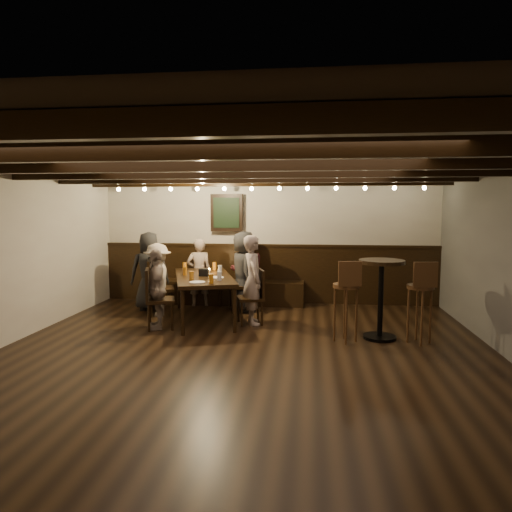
# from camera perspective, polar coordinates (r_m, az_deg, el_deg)

# --- Properties ---
(room) EXTENTS (7.00, 7.00, 7.00)m
(room) POSITION_cam_1_polar(r_m,az_deg,el_deg) (7.66, -1.45, 0.24)
(room) COLOR black
(room) RESTS_ON ground
(dining_table) EXTENTS (1.44, 2.13, 0.73)m
(dining_table) POSITION_cam_1_polar(r_m,az_deg,el_deg) (7.60, -6.57, -2.89)
(dining_table) COLOR black
(dining_table) RESTS_ON floor
(chair_left_near) EXTENTS (0.55, 0.55, 0.95)m
(chair_left_near) POSITION_cam_1_polar(r_m,az_deg,el_deg) (8.08, -11.91, -5.18)
(chair_left_near) COLOR black
(chair_left_near) RESTS_ON floor
(chair_left_far) EXTENTS (0.53, 0.53, 0.93)m
(chair_left_far) POSITION_cam_1_polar(r_m,az_deg,el_deg) (7.21, -11.99, -6.65)
(chair_left_far) COLOR black
(chair_left_far) RESTS_ON floor
(chair_right_near) EXTENTS (0.56, 0.56, 0.97)m
(chair_right_near) POSITION_cam_1_polar(r_m,az_deg,el_deg) (8.19, -1.75, -4.88)
(chair_right_near) COLOR black
(chair_right_near) RESTS_ON floor
(chair_right_far) EXTENTS (0.50, 0.50, 0.87)m
(chair_right_far) POSITION_cam_1_polar(r_m,az_deg,el_deg) (7.33, -0.60, -6.43)
(chair_right_far) COLOR black
(chair_right_far) RESTS_ON floor
(person_bench_left) EXTENTS (0.80, 0.64, 1.42)m
(person_bench_left) POSITION_cam_1_polar(r_m,az_deg,el_deg) (8.46, -13.16, -1.83)
(person_bench_left) COLOR black
(person_bench_left) RESTS_ON floor
(person_bench_centre) EXTENTS (0.54, 0.43, 1.28)m
(person_bench_centre) POSITION_cam_1_polar(r_m,az_deg,el_deg) (8.64, -7.13, -2.04)
(person_bench_centre) COLOR gray
(person_bench_centre) RESTS_ON floor
(person_bench_right) EXTENTS (0.78, 0.68, 1.34)m
(person_bench_right) POSITION_cam_1_polar(r_m,az_deg,el_deg) (8.59, -1.06, -1.82)
(person_bench_right) COLOR #4D1A1F
(person_bench_right) RESTS_ON floor
(person_left_near) EXTENTS (0.69, 0.91, 1.25)m
(person_left_near) POSITION_cam_1_polar(r_m,az_deg,el_deg) (8.03, -12.18, -2.86)
(person_left_near) COLOR #A29789
(person_left_near) RESTS_ON floor
(person_left_far) EXTENTS (0.51, 0.78, 1.23)m
(person_left_far) POSITION_cam_1_polar(r_m,az_deg,el_deg) (7.14, -12.30, -4.05)
(person_left_far) COLOR gray
(person_left_far) RESTS_ON floor
(person_right_near) EXTENTS (0.65, 0.81, 1.43)m
(person_right_near) POSITION_cam_1_polar(r_m,az_deg,el_deg) (8.12, -1.55, -1.96)
(person_right_near) COLOR black
(person_right_near) RESTS_ON floor
(person_right_far) EXTENTS (0.48, 0.60, 1.42)m
(person_right_far) POSITION_cam_1_polar(r_m,az_deg,el_deg) (7.25, -0.36, -2.99)
(person_right_far) COLOR gray
(person_right_far) RESTS_ON floor
(pint_a) EXTENTS (0.07, 0.07, 0.14)m
(pint_a) POSITION_cam_1_polar(r_m,az_deg,el_deg) (8.25, -8.91, -1.29)
(pint_a) COLOR #BF7219
(pint_a) RESTS_ON dining_table
(pint_b) EXTENTS (0.07, 0.07, 0.14)m
(pint_b) POSITION_cam_1_polar(r_m,az_deg,el_deg) (8.24, -5.21, -1.25)
(pint_b) COLOR #BF7219
(pint_b) RESTS_ON dining_table
(pint_c) EXTENTS (0.07, 0.07, 0.14)m
(pint_c) POSITION_cam_1_polar(r_m,az_deg,el_deg) (7.66, -8.88, -1.87)
(pint_c) COLOR #BF7219
(pint_c) RESTS_ON dining_table
(pint_d) EXTENTS (0.07, 0.07, 0.14)m
(pint_d) POSITION_cam_1_polar(r_m,az_deg,el_deg) (7.80, -4.51, -1.66)
(pint_d) COLOR silver
(pint_d) RESTS_ON dining_table
(pint_e) EXTENTS (0.07, 0.07, 0.14)m
(pint_e) POSITION_cam_1_polar(r_m,az_deg,el_deg) (7.12, -8.06, -2.46)
(pint_e) COLOR #BF7219
(pint_e) RESTS_ON dining_table
(pint_f) EXTENTS (0.07, 0.07, 0.14)m
(pint_f) POSITION_cam_1_polar(r_m,az_deg,el_deg) (7.05, -4.61, -2.50)
(pint_f) COLOR silver
(pint_f) RESTS_ON dining_table
(pint_g) EXTENTS (0.07, 0.07, 0.14)m
(pint_g) POSITION_cam_1_polar(r_m,az_deg,el_deg) (6.79, -5.62, -2.85)
(pint_g) COLOR #BF7219
(pint_g) RESTS_ON dining_table
(plate_near) EXTENTS (0.24, 0.24, 0.01)m
(plate_near) POSITION_cam_1_polar(r_m,az_deg,el_deg) (6.89, -7.36, -3.27)
(plate_near) COLOR white
(plate_near) RESTS_ON dining_table
(plate_far) EXTENTS (0.24, 0.24, 0.01)m
(plate_far) POSITION_cam_1_polar(r_m,az_deg,el_deg) (7.31, -4.98, -2.70)
(plate_far) COLOR white
(plate_far) RESTS_ON dining_table
(condiment_caddy) EXTENTS (0.15, 0.10, 0.12)m
(condiment_caddy) POSITION_cam_1_polar(r_m,az_deg,el_deg) (7.53, -6.55, -2.05)
(condiment_caddy) COLOR black
(condiment_caddy) RESTS_ON dining_table
(candle) EXTENTS (0.05, 0.05, 0.05)m
(candle) POSITION_cam_1_polar(r_m,az_deg,el_deg) (7.89, -5.89, -1.92)
(candle) COLOR beige
(candle) RESTS_ON dining_table
(high_top_table) EXTENTS (0.63, 0.63, 1.13)m
(high_top_table) POSITION_cam_1_polar(r_m,az_deg,el_deg) (6.66, 15.36, -3.78)
(high_top_table) COLOR black
(high_top_table) RESTS_ON floor
(bar_stool_left) EXTENTS (0.37, 0.39, 1.14)m
(bar_stool_left) POSITION_cam_1_polar(r_m,az_deg,el_deg) (6.46, 11.14, -6.83)
(bar_stool_left) COLOR #3E2413
(bar_stool_left) RESTS_ON floor
(bar_stool_right) EXTENTS (0.36, 0.38, 1.14)m
(bar_stool_right) POSITION_cam_1_polar(r_m,az_deg,el_deg) (6.66, 19.77, -6.69)
(bar_stool_right) COLOR #3E2413
(bar_stool_right) RESTS_ON floor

